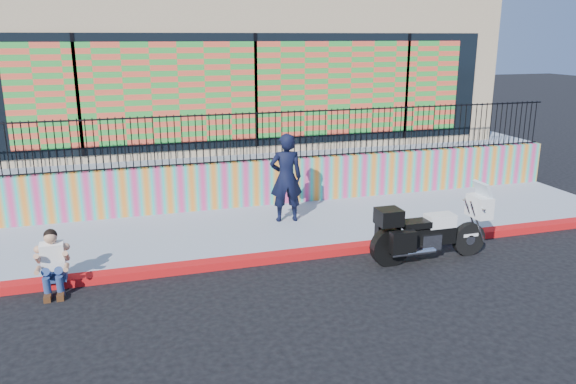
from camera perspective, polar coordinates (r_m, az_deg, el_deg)
name	(u,v)px	position (r m, az deg, el deg)	size (l,w,h in m)	color
ground	(308,257)	(11.06, 2.06, -6.62)	(90.00, 90.00, 0.00)	black
red_curb	(308,253)	(11.03, 2.06, -6.26)	(16.00, 0.30, 0.15)	red
sidewalk	(284,227)	(12.51, -0.39, -3.57)	(16.00, 3.00, 0.15)	#9099AD
mural_wall	(266,183)	(13.80, -2.28, 0.97)	(16.00, 0.20, 1.10)	#E23B7E
metal_fence	(265,136)	(13.56, -2.34, 5.68)	(15.80, 0.04, 1.20)	black
elevated_platform	(227,148)	(18.68, -6.27, 4.52)	(16.00, 10.00, 1.25)	#9099AD
storefront_building	(225,67)	(18.15, -6.38, 12.54)	(14.00, 8.06, 4.00)	#C6B584
police_motorcycle	(429,230)	(11.04, 14.11, -3.72)	(2.37, 0.78, 1.48)	black
police_officer	(286,178)	(12.43, -0.20, 1.46)	(0.73, 0.48, 1.99)	black
seated_man	(53,268)	(10.20, -22.76, -7.14)	(0.54, 0.71, 1.06)	navy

